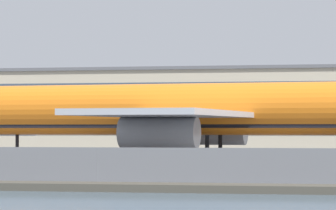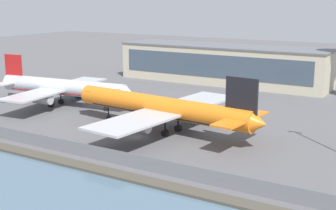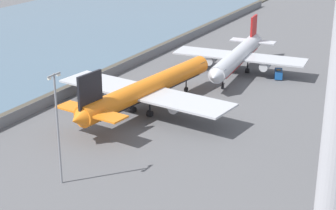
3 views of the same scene
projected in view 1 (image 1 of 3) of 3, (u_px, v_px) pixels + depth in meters
The scene contains 6 objects.
ground_plane at pixel (146, 176), 83.94m from camera, with size 500.00×500.00×0.00m, color #565659.
shoreline_seawall at pixel (79, 186), 63.83m from camera, with size 320.00×3.00×0.50m.
perimeter_fence at pixel (98, 167), 68.27m from camera, with size 280.00×0.10×2.71m.
cargo_jet_orange at pixel (188, 111), 90.26m from camera, with size 52.64×45.69×14.69m.
baggage_tug at pixel (107, 159), 103.31m from camera, with size 3.57×2.72×1.80m.
terminal_building at pixel (163, 112), 157.77m from camera, with size 76.41×18.47×13.48m.
Camera 1 is at (17.83, -82.17, 4.02)m, focal length 105.00 mm.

